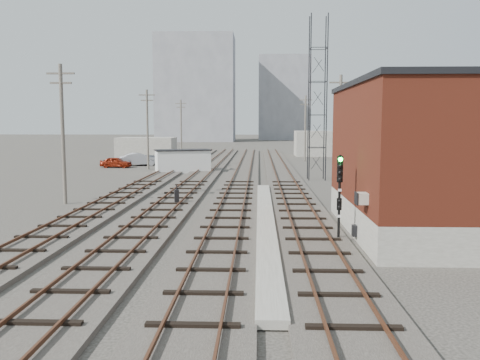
{
  "coord_description": "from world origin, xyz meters",
  "views": [
    {
      "loc": [
        0.13,
        -12.35,
        5.26
      ],
      "look_at": [
        -0.88,
        14.87,
        2.2
      ],
      "focal_mm": 38.0,
      "sensor_mm": 36.0,
      "label": 1
    }
  ],
  "objects_px": {
    "car_red": "(116,162)",
    "car_silver": "(139,159)",
    "signal_mast": "(340,192)",
    "car_grey": "(152,160)",
    "site_trailer": "(183,161)",
    "switch_stand": "(177,197)"
  },
  "relations": [
    {
      "from": "signal_mast",
      "to": "car_grey",
      "type": "height_order",
      "value": "signal_mast"
    },
    {
      "from": "switch_stand",
      "to": "site_trailer",
      "type": "xyz_separation_m",
      "value": [
        -2.86,
        21.75,
        0.68
      ]
    },
    {
      "from": "signal_mast",
      "to": "car_silver",
      "type": "relative_size",
      "value": 0.81
    },
    {
      "from": "signal_mast",
      "to": "switch_stand",
      "type": "distance_m",
      "value": 13.26
    },
    {
      "from": "signal_mast",
      "to": "site_trailer",
      "type": "bearing_deg",
      "value": 110.36
    },
    {
      "from": "car_red",
      "to": "car_silver",
      "type": "xyz_separation_m",
      "value": [
        2.13,
        2.8,
        0.16
      ]
    },
    {
      "from": "signal_mast",
      "to": "car_grey",
      "type": "xyz_separation_m",
      "value": [
        -17.08,
        41.22,
        -1.62
      ]
    },
    {
      "from": "car_grey",
      "to": "car_red",
      "type": "bearing_deg",
      "value": 119.53
    },
    {
      "from": "signal_mast",
      "to": "car_grey",
      "type": "relative_size",
      "value": 0.89
    },
    {
      "from": "car_silver",
      "to": "site_trailer",
      "type": "bearing_deg",
      "value": -159.57
    },
    {
      "from": "signal_mast",
      "to": "site_trailer",
      "type": "height_order",
      "value": "signal_mast"
    },
    {
      "from": "car_red",
      "to": "switch_stand",
      "type": "bearing_deg",
      "value": -152.03
    },
    {
      "from": "car_red",
      "to": "car_grey",
      "type": "xyz_separation_m",
      "value": [
        3.39,
        4.23,
        -0.0
      ]
    },
    {
      "from": "car_red",
      "to": "car_silver",
      "type": "distance_m",
      "value": 3.52
    },
    {
      "from": "signal_mast",
      "to": "site_trailer",
      "type": "distance_m",
      "value": 33.61
    },
    {
      "from": "car_red",
      "to": "car_grey",
      "type": "height_order",
      "value": "car_red"
    },
    {
      "from": "switch_stand",
      "to": "site_trailer",
      "type": "height_order",
      "value": "site_trailer"
    },
    {
      "from": "car_silver",
      "to": "car_grey",
      "type": "bearing_deg",
      "value": -59.8
    },
    {
      "from": "car_silver",
      "to": "car_grey",
      "type": "distance_m",
      "value": 1.91
    },
    {
      "from": "site_trailer",
      "to": "car_red",
      "type": "height_order",
      "value": "site_trailer"
    },
    {
      "from": "signal_mast",
      "to": "car_red",
      "type": "height_order",
      "value": "signal_mast"
    },
    {
      "from": "site_trailer",
      "to": "signal_mast",
      "type": "bearing_deg",
      "value": -87.76
    }
  ]
}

